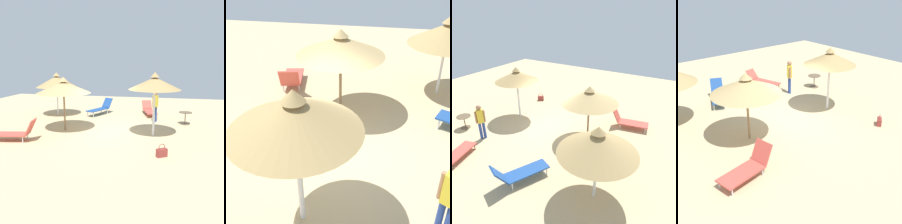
{
  "view_description": "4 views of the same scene",
  "coord_description": "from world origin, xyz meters",
  "views": [
    {
      "loc": [
        -2.69,
        11.31,
        3.38
      ],
      "look_at": [
        -0.43,
        0.76,
        1.16
      ],
      "focal_mm": 40.26,
      "sensor_mm": 36.0,
      "label": 1
    },
    {
      "loc": [
        -6.18,
        -1.3,
        4.98
      ],
      "look_at": [
        0.45,
        -0.14,
        0.92
      ],
      "focal_mm": 48.65,
      "sensor_mm": 36.0,
      "label": 2
    },
    {
      "loc": [
        5.89,
        -8.29,
        5.78
      ],
      "look_at": [
        0.46,
        0.57,
        0.76
      ],
      "focal_mm": 35.49,
      "sensor_mm": 36.0,
      "label": 3
    },
    {
      "loc": [
        7.28,
        8.61,
        5.75
      ],
      "look_at": [
        0.48,
        0.6,
        0.81
      ],
      "focal_mm": 47.33,
      "sensor_mm": 36.0,
      "label": 4
    }
  ],
  "objects": [
    {
      "name": "parasol_umbrella_back",
      "position": [
        -2.22,
        0.11,
        2.39
      ],
      "size": [
        2.31,
        2.31,
        2.88
      ],
      "color": "white",
      "rests_on": "ground"
    },
    {
      "name": "parasol_umbrella_edge",
      "position": [
        2.09,
        0.08,
        2.13
      ],
      "size": [
        2.6,
        2.6,
        2.62
      ],
      "color": "olive",
      "rests_on": "ground"
    },
    {
      "name": "person_standing_near_left",
      "position": [
        -2.16,
        -2.57,
        1.0
      ],
      "size": [
        0.33,
        0.41,
        1.74
      ],
      "color": "navy",
      "rests_on": "ground"
    },
    {
      "name": "ground",
      "position": [
        0.0,
        0.0,
        -0.05
      ],
      "size": [
        24.0,
        24.0,
        0.1
      ],
      "primitive_type": "cube",
      "color": "tan"
    },
    {
      "name": "lounge_chair_center",
      "position": [
        -1.72,
        -4.42,
        0.33
      ],
      "size": [
        1.14,
        2.15,
        0.79
      ],
      "color": "#CC4C3F",
      "rests_on": "ground"
    },
    {
      "name": "side_table_round",
      "position": [
        -3.79,
        -2.37,
        0.46
      ],
      "size": [
        0.7,
        0.7,
        0.67
      ],
      "color": "brown",
      "rests_on": "ground"
    },
    {
      "name": "lounge_chair_near_right",
      "position": [
        3.43,
        2.08,
        0.39
      ],
      "size": [
        1.88,
        0.98,
        0.95
      ],
      "color": "#CC4C3F",
      "rests_on": "ground"
    },
    {
      "name": "handbag",
      "position": [
        -2.65,
        2.66,
        0.17
      ],
      "size": [
        0.42,
        0.37,
        0.49
      ],
      "color": "maroon",
      "rests_on": "ground"
    },
    {
      "name": "lounge_chair_front",
      "position": [
        1.32,
        -3.88,
        0.43
      ],
      "size": [
        1.38,
        2.1,
        0.96
      ],
      "color": "#1E478C",
      "rests_on": "ground"
    }
  ]
}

